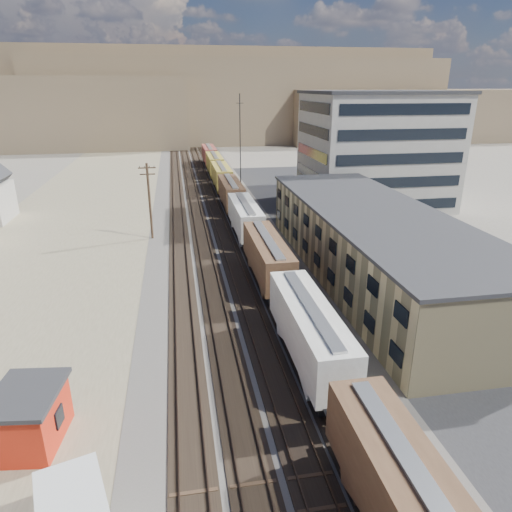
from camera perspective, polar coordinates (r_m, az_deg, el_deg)
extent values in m
plane|color=#6B6356|center=(26.27, 4.45, -26.19)|extent=(300.00, 300.00, 0.00)
cube|color=#4C4742|center=(70.20, -5.60, 4.61)|extent=(18.00, 200.00, 0.06)
cube|color=#7C7055|center=(62.32, -23.44, 0.90)|extent=(24.00, 180.00, 0.03)
cube|color=#232326|center=(61.90, 16.37, 1.67)|extent=(26.00, 120.00, 0.04)
cube|color=black|center=(70.01, -9.69, 4.43)|extent=(2.60, 200.00, 0.08)
cube|color=#38281E|center=(69.98, -10.28, 4.49)|extent=(0.08, 200.00, 0.16)
cube|color=#38281E|center=(69.98, -9.11, 4.56)|extent=(0.08, 200.00, 0.16)
cube|color=black|center=(70.07, -7.23, 4.58)|extent=(2.60, 200.00, 0.08)
cube|color=#38281E|center=(70.01, -7.82, 4.64)|extent=(0.08, 200.00, 0.16)
cube|color=#38281E|center=(70.07, -6.65, 4.70)|extent=(0.08, 200.00, 0.16)
cube|color=black|center=(70.25, -4.78, 4.71)|extent=(2.60, 200.00, 0.08)
cube|color=#38281E|center=(70.16, -5.37, 4.77)|extent=(0.08, 200.00, 0.16)
cube|color=#38281E|center=(70.29, -4.20, 4.84)|extent=(0.08, 200.00, 0.16)
cube|color=black|center=(70.54, -2.51, 4.83)|extent=(2.60, 200.00, 0.08)
cube|color=#38281E|center=(70.43, -3.09, 4.90)|extent=(0.08, 200.00, 0.16)
cube|color=#38281E|center=(70.60, -1.93, 4.95)|extent=(0.08, 200.00, 0.16)
cube|color=black|center=(26.76, 13.08, -23.42)|extent=(2.20, 2.20, 0.90)
cube|color=#4D3321|center=(22.15, 19.20, -27.92)|extent=(3.00, 13.34, 3.40)
cube|color=#B7B7B2|center=(20.89, 19.82, -24.62)|extent=(0.90, 12.32, 0.16)
cube|color=black|center=(30.30, 9.31, -17.08)|extent=(2.20, 2.20, 0.90)
cube|color=black|center=(38.44, 4.41, -8.08)|extent=(2.20, 2.20, 0.90)
cube|color=beige|center=(33.14, 6.68, -8.92)|extent=(3.00, 13.34, 3.40)
cube|color=#B7B7B2|center=(32.30, 6.81, -6.17)|extent=(0.90, 12.33, 0.16)
cube|color=black|center=(42.81, 2.76, -4.91)|extent=(2.20, 2.20, 0.90)
cube|color=black|center=(51.98, 0.33, -0.19)|extent=(2.20, 2.20, 0.90)
cube|color=#4D3321|center=(46.55, 1.45, 0.11)|extent=(3.00, 13.34, 3.40)
cube|color=#B7B7B2|center=(45.97, 1.47, 2.20)|extent=(0.90, 12.32, 0.16)
cube|color=black|center=(56.66, -0.58, 1.58)|extent=(2.20, 2.20, 0.90)
cube|color=black|center=(66.24, -2.02, 4.38)|extent=(2.20, 2.20, 0.90)
cube|color=beige|center=(60.82, -1.37, 5.02)|extent=(3.00, 13.34, 3.40)
cube|color=#B7B7B2|center=(60.37, -1.39, 6.65)|extent=(0.90, 12.33, 0.16)
cube|color=black|center=(71.06, -2.60, 5.49)|extent=(2.20, 2.20, 0.90)
cube|color=black|center=(80.84, -3.55, 7.31)|extent=(2.20, 2.20, 0.90)
cube|color=#4D3321|center=(75.45, -3.13, 8.04)|extent=(3.00, 13.34, 3.40)
cube|color=#B7B7B2|center=(75.09, -3.16, 9.37)|extent=(0.90, 12.33, 0.16)
cube|color=black|center=(85.74, -3.94, 8.07)|extent=(2.20, 2.20, 0.90)
cube|color=black|center=(95.63, -4.61, 9.34)|extent=(2.20, 2.20, 0.90)
cube|color=olive|center=(90.27, -4.33, 10.07)|extent=(3.00, 13.34, 3.40)
cube|color=#B7B7B2|center=(89.96, -4.36, 11.19)|extent=(0.90, 12.32, 0.16)
cube|color=black|center=(100.57, -4.90, 9.88)|extent=(2.20, 2.20, 0.90)
cube|color=black|center=(110.53, -5.40, 10.82)|extent=(2.20, 2.20, 0.90)
cube|color=olive|center=(105.19, -5.20, 11.53)|extent=(3.00, 13.34, 3.40)
cube|color=#B7B7B2|center=(104.93, -5.23, 12.49)|extent=(0.90, 12.32, 0.16)
cube|color=black|center=(115.50, -5.62, 11.23)|extent=(2.20, 2.20, 0.90)
cube|color=black|center=(125.50, -6.01, 11.95)|extent=(2.20, 2.20, 0.90)
cube|color=brown|center=(120.19, -5.86, 12.62)|extent=(3.00, 13.34, 3.40)
cube|color=#B7B7B2|center=(119.96, -5.89, 13.46)|extent=(0.90, 12.32, 0.16)
cube|color=tan|center=(49.35, 14.41, 1.39)|extent=(12.00, 40.00, 7.00)
cube|color=#2D2D30|center=(48.33, 14.78, 5.43)|extent=(12.40, 40.40, 0.30)
cube|color=black|center=(47.68, 7.61, -0.46)|extent=(0.12, 36.00, 1.20)
cube|color=black|center=(46.70, 7.78, 2.98)|extent=(0.12, 36.00, 1.20)
cube|color=#9E998E|center=(80.15, 14.73, 12.59)|extent=(22.00, 18.00, 18.00)
cube|color=#2D2D30|center=(79.52, 15.35, 19.15)|extent=(22.60, 18.60, 0.50)
cube|color=black|center=(76.28, 6.95, 12.72)|extent=(0.12, 16.00, 16.00)
cube|color=black|center=(72.08, 17.68, 11.48)|extent=(20.00, 0.12, 16.00)
cylinder|color=#382619|center=(61.13, -13.15, 6.61)|extent=(0.32, 0.32, 10.00)
cube|color=#382619|center=(60.27, -13.48, 10.67)|extent=(2.20, 0.14, 0.14)
cube|color=#382619|center=(60.41, -13.42, 9.92)|extent=(1.90, 0.14, 0.14)
cylinder|color=black|center=(60.22, -12.92, 10.85)|extent=(0.08, 0.08, 0.22)
cylinder|color=black|center=(78.80, -1.97, 13.10)|extent=(0.16, 0.16, 18.00)
cube|color=black|center=(78.19, -2.04, 18.56)|extent=(1.20, 0.08, 0.08)
cube|color=brown|center=(176.40, -29.29, 15.36)|extent=(120.00, 40.00, 22.00)
cube|color=brown|center=(179.20, -2.08, 18.82)|extent=(140.00, 45.00, 28.00)
cube|color=brown|center=(192.68, 20.41, 16.25)|extent=(110.00, 38.00, 18.00)
cube|color=brown|center=(197.47, -12.12, 19.14)|extent=(200.00, 60.00, 32.00)
cube|color=red|center=(29.94, -26.40, -17.80)|extent=(3.65, 4.57, 3.16)
cube|color=#2D2D30|center=(28.99, -26.94, -15.15)|extent=(4.12, 5.04, 0.26)
cube|color=black|center=(29.28, -23.36, -17.95)|extent=(0.23, 1.06, 1.05)
imported|color=silver|center=(41.35, 29.16, -8.64)|extent=(1.77, 4.79, 1.56)
imported|color=navy|center=(83.63, 9.69, 7.57)|extent=(4.74, 6.60, 1.67)
imported|color=silver|center=(75.35, 18.86, 5.35)|extent=(3.58, 5.37, 1.70)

